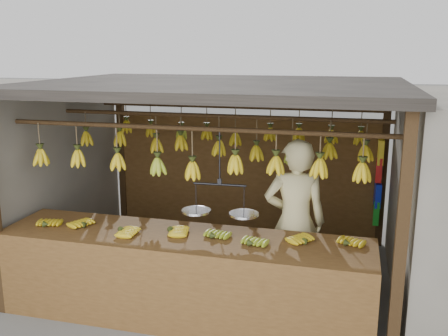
# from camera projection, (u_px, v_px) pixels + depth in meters

# --- Properties ---
(ground) EXTENTS (80.00, 80.00, 0.00)m
(ground) POSITION_uv_depth(u_px,v_px,m) (218.00, 273.00, 6.34)
(ground) COLOR #5B5B57
(stall) EXTENTS (4.30, 3.30, 2.40)m
(stall) POSITION_uv_depth(u_px,v_px,m) (225.00, 115.00, 6.19)
(stall) COLOR #2F1F0F
(stall) RESTS_ON ground
(counter) EXTENTS (3.86, 0.88, 0.96)m
(counter) POSITION_uv_depth(u_px,v_px,m) (179.00, 258.00, 5.02)
(counter) COLOR brown
(counter) RESTS_ON ground
(hanging_bananas) EXTENTS (3.59, 2.22, 0.39)m
(hanging_bananas) POSITION_uv_depth(u_px,v_px,m) (218.00, 147.00, 5.97)
(hanging_bananas) COLOR gold
(hanging_bananas) RESTS_ON ground
(balance_scale) EXTENTS (0.79, 0.31, 0.87)m
(balance_scale) POSITION_uv_depth(u_px,v_px,m) (220.00, 209.00, 5.05)
(balance_scale) COLOR black
(balance_scale) RESTS_ON ground
(vendor) EXTENTS (0.74, 0.56, 1.85)m
(vendor) POSITION_uv_depth(u_px,v_px,m) (295.00, 223.00, 5.42)
(vendor) COLOR beige
(vendor) RESTS_ON ground
(bag_bundles) EXTENTS (0.08, 0.26, 1.20)m
(bag_bundles) POSITION_uv_depth(u_px,v_px,m) (378.00, 182.00, 6.91)
(bag_bundles) COLOR yellow
(bag_bundles) RESTS_ON ground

